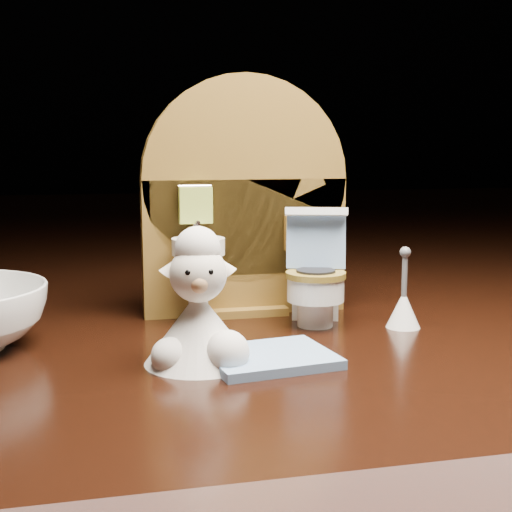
% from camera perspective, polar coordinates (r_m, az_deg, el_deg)
% --- Properties ---
extents(backdrop_panel, '(0.13, 0.05, 0.15)m').
position_cam_1_polar(backdrop_panel, '(0.45, -1.00, 3.65)').
color(backdrop_panel, brown).
rests_on(backdrop_panel, ground).
extents(toy_toilet, '(0.04, 0.05, 0.07)m').
position_cam_1_polar(toy_toilet, '(0.43, 4.80, -2.04)').
color(toy_toilet, white).
rests_on(toy_toilet, ground).
extents(bath_mat, '(0.07, 0.06, 0.00)m').
position_cam_1_polar(bath_mat, '(0.36, 1.09, -8.13)').
color(bath_mat, '#6E8EB6').
rests_on(bath_mat, ground).
extents(toilet_brush, '(0.02, 0.02, 0.05)m').
position_cam_1_polar(toilet_brush, '(0.43, 11.72, -3.97)').
color(toilet_brush, white).
rests_on(toilet_brush, ground).
extents(plush_lamb, '(0.05, 0.05, 0.07)m').
position_cam_1_polar(plush_lamb, '(0.35, -4.57, -4.82)').
color(plush_lamb, silver).
rests_on(plush_lamb, ground).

